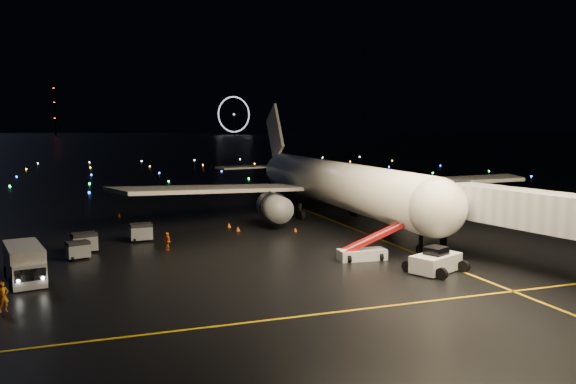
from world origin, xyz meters
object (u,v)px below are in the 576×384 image
object	(u,v)px
service_truck	(24,263)
airliner	(324,158)
baggage_cart_1	(78,250)
belt_loader	(362,243)
baggage_cart_2	(84,243)
baggage_cart_0	(141,232)
crew_a	(3,297)
crew_c	(167,241)
pushback_tug	(436,259)

from	to	relation	value
service_truck	airliner	bearing A→B (deg)	19.80
service_truck	baggage_cart_1	xyz separation A→B (m)	(3.64, 6.04, -0.60)
belt_loader	baggage_cart_2	world-z (taller)	belt_loader
baggage_cart_0	baggage_cart_1	xyz separation A→B (m)	(-5.87, -6.14, -0.12)
service_truck	crew_a	bearing A→B (deg)	-105.81
baggage_cart_1	service_truck	bearing A→B (deg)	-138.00
belt_loader	crew_c	world-z (taller)	belt_loader
service_truck	pushback_tug	bearing A→B (deg)	-26.96
airliner	crew_a	distance (m)	44.57
belt_loader	crew_a	bearing A→B (deg)	-164.70
airliner	belt_loader	world-z (taller)	airliner
crew_a	airliner	bearing A→B (deg)	14.74
airliner	baggage_cart_0	xyz separation A→B (m)	(-23.75, -8.66, -6.70)
service_truck	belt_loader	bearing A→B (deg)	-17.25
airliner	baggage_cart_2	bearing A→B (deg)	-156.50
crew_a	baggage_cart_1	xyz separation A→B (m)	(4.11, 13.58, -0.19)
crew_a	baggage_cart_0	xyz separation A→B (m)	(9.98, 19.72, -0.07)
airliner	baggage_cart_0	size ratio (longest dim) A/B	25.17
airliner	crew_c	distance (m)	26.57
baggage_cart_1	pushback_tug	bearing A→B (deg)	-44.37
baggage_cart_0	baggage_cart_2	world-z (taller)	baggage_cart_2
baggage_cart_1	crew_c	bearing A→B (deg)	-8.83
belt_loader	service_truck	xyz separation A→B (m)	(-27.10, 2.37, -0.09)
service_truck	baggage_cart_2	xyz separation A→B (m)	(4.12, 8.60, -0.47)
belt_loader	crew_c	bearing A→B (deg)	153.26
pushback_tug	service_truck	bearing A→B (deg)	141.02
crew_a	crew_c	xyz separation A→B (m)	(11.98, 14.70, -0.12)
crew_c	baggage_cart_2	xyz separation A→B (m)	(-7.39, 1.44, 0.07)
crew_c	baggage_cart_0	bearing A→B (deg)	178.14
crew_a	baggage_cart_2	bearing A→B (deg)	48.79
service_truck	baggage_cart_0	distance (m)	15.46
pushback_tug	crew_c	world-z (taller)	pushback_tug
airliner	baggage_cart_0	bearing A→B (deg)	-159.25
crew_c	baggage_cart_1	xyz separation A→B (m)	(-7.87, -1.12, -0.06)
pushback_tug	service_truck	world-z (taller)	service_truck
service_truck	baggage_cart_1	world-z (taller)	service_truck
belt_loader	crew_a	size ratio (longest dim) A/B	3.12
airliner	crew_a	size ratio (longest dim) A/B	27.47
baggage_cart_1	baggage_cart_2	distance (m)	2.61
airliner	baggage_cart_2	xyz separation A→B (m)	(-29.14, -12.24, -6.69)
service_truck	baggage_cart_0	bearing A→B (deg)	39.74
baggage_cart_0	baggage_cart_2	distance (m)	6.47
belt_loader	service_truck	bearing A→B (deg)	179.68
airliner	baggage_cart_1	size ratio (longest dim) A/B	28.96
crew_c	baggage_cart_2	bearing A→B (deg)	-124.59
pushback_tug	baggage_cart_1	bearing A→B (deg)	128.25
pushback_tug	baggage_cart_2	distance (m)	31.45
crew_a	baggage_cart_1	bearing A→B (deg)	47.82
service_truck	crew_a	xyz separation A→B (m)	(-0.47, -7.54, -0.41)
service_truck	crew_c	xyz separation A→B (m)	(11.51, 7.15, -0.54)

